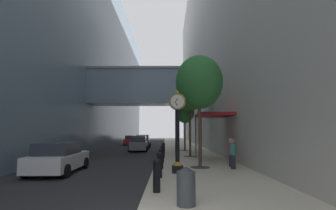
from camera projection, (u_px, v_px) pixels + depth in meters
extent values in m
plane|color=#262628|center=(162.00, 149.00, 31.56)|extent=(110.00, 110.00, 0.00)
cube|color=#BCB29E|center=(182.00, 147.00, 34.55)|extent=(5.28, 80.00, 0.14)
cube|color=slate|center=(79.00, 59.00, 35.82)|extent=(9.00, 80.00, 24.57)
cube|color=slate|center=(151.00, 88.00, 26.58)|extent=(13.13, 3.20, 3.40)
cube|color=gray|center=(151.00, 71.00, 26.77)|extent=(13.13, 3.40, 0.24)
cube|color=#B7B2A8|center=(231.00, 32.00, 36.21)|extent=(9.00, 80.00, 32.29)
cube|color=black|center=(178.00, 169.00, 12.58)|extent=(0.55, 0.55, 0.35)
cylinder|color=gold|center=(178.00, 164.00, 12.61)|extent=(0.38, 0.39, 0.18)
cylinder|color=black|center=(177.00, 136.00, 12.75)|extent=(0.22, 0.22, 2.56)
cylinder|color=black|center=(177.00, 102.00, 12.93)|extent=(0.84, 0.28, 0.84)
torus|color=gold|center=(177.00, 101.00, 12.77)|extent=(0.82, 0.05, 0.82)
cylinder|color=silver|center=(177.00, 101.00, 12.78)|extent=(0.69, 0.01, 0.69)
cylinder|color=silver|center=(177.00, 102.00, 13.08)|extent=(0.69, 0.01, 0.69)
sphere|color=gold|center=(177.00, 92.00, 12.98)|extent=(0.16, 0.16, 0.16)
cube|color=black|center=(177.00, 100.00, 12.78)|extent=(0.09, 0.01, 0.17)
cube|color=black|center=(176.00, 104.00, 12.76)|extent=(0.13, 0.01, 0.25)
cylinder|color=black|center=(157.00, 178.00, 8.56)|extent=(0.25, 0.25, 0.91)
sphere|color=black|center=(157.00, 162.00, 8.61)|extent=(0.26, 0.26, 0.26)
cylinder|color=black|center=(159.00, 167.00, 11.27)|extent=(0.25, 0.25, 0.91)
sphere|color=black|center=(160.00, 155.00, 11.33)|extent=(0.26, 0.26, 0.26)
cylinder|color=black|center=(161.00, 160.00, 13.99)|extent=(0.25, 0.25, 0.91)
sphere|color=black|center=(161.00, 150.00, 14.04)|extent=(0.26, 0.26, 0.26)
cylinder|color=black|center=(162.00, 156.00, 16.70)|extent=(0.25, 0.25, 0.91)
sphere|color=black|center=(162.00, 147.00, 16.76)|extent=(0.26, 0.26, 0.26)
cylinder|color=black|center=(163.00, 152.00, 19.42)|extent=(0.25, 0.25, 0.91)
sphere|color=black|center=(163.00, 145.00, 19.47)|extent=(0.26, 0.26, 0.26)
cylinder|color=black|center=(164.00, 150.00, 22.13)|extent=(0.25, 0.25, 0.91)
sphere|color=black|center=(164.00, 144.00, 22.18)|extent=(0.26, 0.26, 0.26)
cylinder|color=#333335|center=(200.00, 167.00, 14.36)|extent=(1.10, 1.10, 0.02)
cylinder|color=#4C3D2D|center=(200.00, 133.00, 14.56)|extent=(0.18, 0.18, 3.86)
ellipsoid|color=#2D7033|center=(199.00, 82.00, 14.87)|extent=(2.71, 2.71, 3.12)
cylinder|color=#333335|center=(190.00, 156.00, 20.79)|extent=(1.10, 1.10, 0.02)
cylinder|color=#4C3D2D|center=(190.00, 131.00, 21.00)|extent=(0.18, 0.18, 4.15)
ellipsoid|color=#428438|center=(190.00, 96.00, 21.31)|extent=(2.27, 2.27, 2.61)
cylinder|color=#333335|center=(185.00, 151.00, 27.22)|extent=(1.10, 1.10, 0.02)
cylinder|color=brown|center=(185.00, 135.00, 27.39)|extent=(0.18, 0.18, 3.35)
ellipsoid|color=#387F3D|center=(185.00, 112.00, 27.64)|extent=(2.08, 2.08, 2.39)
cylinder|color=#383D42|center=(186.00, 188.00, 7.01)|extent=(0.52, 0.52, 0.92)
cone|color=#272A2E|center=(186.00, 169.00, 7.07)|extent=(0.53, 0.53, 0.16)
cylinder|color=#23232D|center=(233.00, 162.00, 13.84)|extent=(0.36, 0.36, 0.75)
cylinder|color=#337560|center=(233.00, 149.00, 13.91)|extent=(0.47, 0.47, 0.61)
sphere|color=#9E7556|center=(233.00, 142.00, 13.96)|extent=(0.23, 0.23, 0.23)
cylinder|color=#23232D|center=(231.00, 160.00, 14.79)|extent=(0.37, 0.37, 0.76)
cylinder|color=#C6336B|center=(231.00, 148.00, 14.86)|extent=(0.48, 0.48, 0.62)
sphere|color=beige|center=(231.00, 140.00, 14.91)|extent=(0.23, 0.23, 0.23)
cube|color=maroon|center=(214.00, 115.00, 18.40)|extent=(2.40, 3.60, 0.20)
cylinder|color=#333338|center=(201.00, 138.00, 16.65)|extent=(0.10, 0.10, 3.20)
cylinder|color=#333338|center=(196.00, 137.00, 19.83)|extent=(0.10, 0.10, 3.20)
cube|color=silver|center=(59.00, 161.00, 13.48)|extent=(2.03, 4.61, 0.76)
cube|color=#282D38|center=(58.00, 149.00, 13.33)|extent=(1.74, 2.60, 0.62)
cylinder|color=black|center=(53.00, 163.00, 14.96)|extent=(0.24, 0.65, 0.64)
cylinder|color=black|center=(86.00, 163.00, 15.02)|extent=(0.24, 0.65, 0.64)
cylinder|color=black|center=(26.00, 171.00, 11.89)|extent=(0.24, 0.65, 0.64)
cylinder|color=black|center=(67.00, 171.00, 11.95)|extent=(0.24, 0.65, 0.64)
cube|color=#AD191E|center=(131.00, 141.00, 40.89)|extent=(1.85, 4.74, 0.74)
cube|color=#282D38|center=(131.00, 137.00, 40.72)|extent=(1.58, 2.67, 0.61)
cylinder|color=black|center=(127.00, 143.00, 42.42)|extent=(0.24, 0.65, 0.64)
cylinder|color=black|center=(137.00, 143.00, 42.47)|extent=(0.24, 0.65, 0.64)
cylinder|color=black|center=(124.00, 144.00, 39.25)|extent=(0.24, 0.65, 0.64)
cylinder|color=black|center=(135.00, 144.00, 39.30)|extent=(0.24, 0.65, 0.64)
cube|color=navy|center=(143.00, 143.00, 34.34)|extent=(1.89, 4.51, 0.84)
cube|color=#282D38|center=(143.00, 137.00, 34.20)|extent=(1.63, 2.54, 0.69)
cylinder|color=black|center=(137.00, 145.00, 35.80)|extent=(0.23, 0.64, 0.64)
cylinder|color=black|center=(150.00, 145.00, 35.84)|extent=(0.23, 0.64, 0.64)
cylinder|color=black|center=(135.00, 146.00, 32.78)|extent=(0.23, 0.64, 0.64)
cylinder|color=black|center=(149.00, 146.00, 32.81)|extent=(0.23, 0.64, 0.64)
cube|color=slate|center=(139.00, 145.00, 28.30)|extent=(1.85, 4.08, 0.82)
cube|color=#282D38|center=(139.00, 139.00, 28.17)|extent=(1.60, 2.30, 0.67)
cylinder|color=black|center=(132.00, 148.00, 29.61)|extent=(0.24, 0.65, 0.64)
cylinder|color=black|center=(148.00, 147.00, 29.65)|extent=(0.24, 0.65, 0.64)
cylinder|color=black|center=(130.00, 149.00, 26.88)|extent=(0.24, 0.65, 0.64)
cylinder|color=black|center=(146.00, 149.00, 26.92)|extent=(0.24, 0.65, 0.64)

